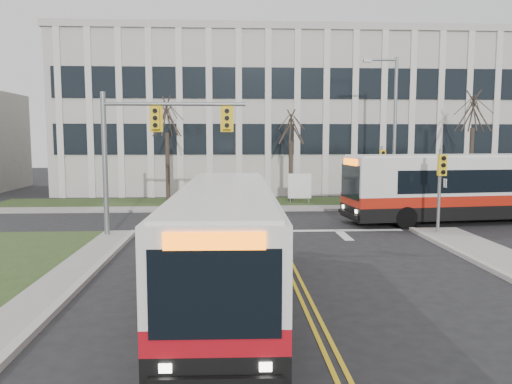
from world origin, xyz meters
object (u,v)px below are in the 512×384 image
object	(u,v)px
directory_sign	(300,186)
bus_cross	(468,189)
streetlight	(392,123)
bus_main	(226,245)

from	to	relation	value
directory_sign	bus_cross	size ratio (longest dim) A/B	0.16
streetlight	bus_main	size ratio (longest dim) A/B	0.84
streetlight	directory_sign	size ratio (longest dim) A/B	4.60
streetlight	directory_sign	bearing A→B (deg)	166.77
directory_sign	bus_main	distance (m)	19.46
streetlight	directory_sign	xyz separation A→B (m)	(-5.53, 1.30, -4.02)
directory_sign	bus_cross	xyz separation A→B (m)	(7.63, -7.21, 0.51)
directory_sign	bus_main	world-z (taller)	bus_main
bus_main	bus_cross	distance (m)	16.93
directory_sign	bus_main	bearing A→B (deg)	-103.68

